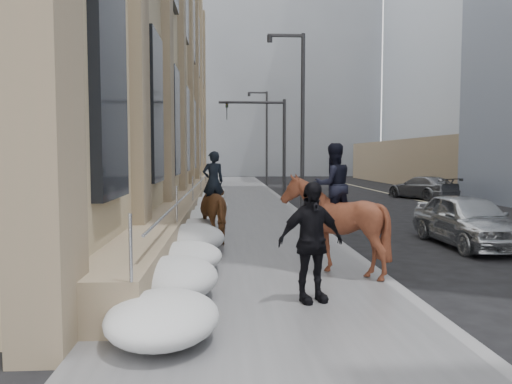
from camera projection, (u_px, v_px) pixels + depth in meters
ground at (259, 302)px, 8.66m from camera, size 140.00×140.00×0.00m
sidewalk at (241, 223)px, 18.62m from camera, size 5.00×80.00×0.12m
curb at (311, 222)px, 18.77m from camera, size 0.24×80.00×0.12m
limestone_building at (141, 41)px, 27.59m from camera, size 6.10×44.00×18.00m
bg_building_mid at (259, 72)px, 67.64m from camera, size 30.00×12.00×28.00m
bg_building_far at (192, 109)px, 79.28m from camera, size 24.00×12.00×20.00m
streetlight_mid at (299, 111)px, 22.44m from camera, size 1.71×0.24×8.00m
streetlight_far at (265, 132)px, 42.35m from camera, size 1.71×0.24×8.00m
traffic_signal at (269, 132)px, 30.41m from camera, size 4.10×0.22×6.00m
snow_bank at (200, 218)px, 16.62m from camera, size 1.70×18.10×0.76m
mounted_horse_left at (219, 207)px, 14.17m from camera, size 1.59×2.31×2.56m
mounted_horse_right at (333, 219)px, 10.18m from camera, size 2.07×2.22×2.69m
pedestrian at (311, 242)px, 8.26m from camera, size 1.27×0.83×2.01m
car_silver at (468, 220)px, 14.05m from camera, size 1.83×4.41×1.49m
car_grey at (422, 188)px, 29.63m from camera, size 3.45×5.05×1.36m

